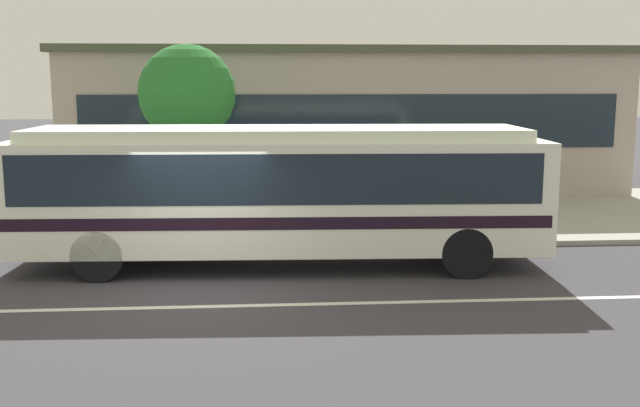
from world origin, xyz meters
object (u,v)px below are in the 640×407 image
at_px(bus_stop_sign, 464,166).
at_px(pedestrian_waiting_near_sign, 227,201).
at_px(street_tree_near_stop, 187,94).
at_px(transit_bus, 279,186).

bearing_deg(bus_stop_sign, pedestrian_waiting_near_sign, -179.44).
distance_m(bus_stop_sign, street_tree_near_stop, 7.40).
xyz_separation_m(pedestrian_waiting_near_sign, bus_stop_sign, (5.51, 0.05, 0.74)).
distance_m(pedestrian_waiting_near_sign, street_tree_near_stop, 3.91).
height_order(pedestrian_waiting_near_sign, bus_stop_sign, bus_stop_sign).
height_order(transit_bus, bus_stop_sign, transit_bus).
distance_m(transit_bus, pedestrian_waiting_near_sign, 2.26).
relative_size(transit_bus, bus_stop_sign, 4.07).
bearing_deg(transit_bus, pedestrian_waiting_near_sign, 122.41).
relative_size(bus_stop_sign, street_tree_near_stop, 0.58).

